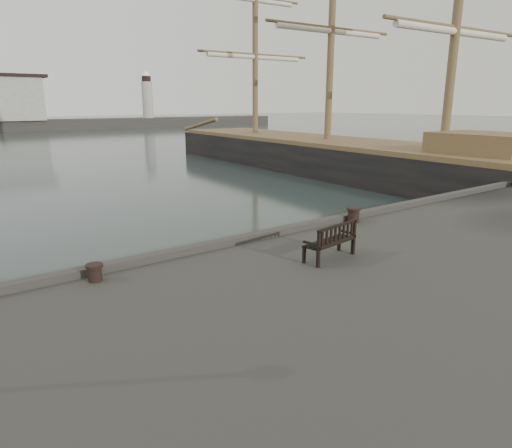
{
  "coord_description": "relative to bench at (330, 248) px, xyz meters",
  "views": [
    {
      "loc": [
        -6.43,
        -9.76,
        5.15
      ],
      "look_at": [
        0.43,
        -0.5,
        2.1
      ],
      "focal_mm": 32.0,
      "sensor_mm": 36.0,
      "label": 1
    }
  ],
  "objects": [
    {
      "name": "bench",
      "position": [
        0.0,
        0.0,
        0.0
      ],
      "size": [
        1.54,
        0.7,
        0.85
      ],
      "rotation": [
        0.0,
        0.0,
        0.13
      ],
      "color": "black",
      "rests_on": "quay"
    },
    {
      "name": "tall_ship_main",
      "position": [
        18.35,
        18.39,
        -1.12
      ],
      "size": [
        9.42,
        37.04,
        27.51
      ],
      "rotation": [
        0.0,
        0.0,
        -0.06
      ],
      "color": "black",
      "rests_on": "ground"
    },
    {
      "name": "bollard_left",
      "position": [
        -4.97,
        1.9,
        -0.09
      ],
      "size": [
        0.41,
        0.41,
        0.37
      ],
      "primitive_type": "cylinder",
      "rotation": [
        0.0,
        0.0,
        0.19
      ],
      "color": "black",
      "rests_on": "quay"
    },
    {
      "name": "ground",
      "position": [
        -1.14,
        2.51,
        -1.83
      ],
      "size": [
        400.0,
        400.0,
        0.0
      ],
      "primitive_type": "plane",
      "color": "black",
      "rests_on": "ground"
    },
    {
      "name": "bollard_right",
      "position": [
        3.07,
        2.01,
        -0.04
      ],
      "size": [
        0.52,
        0.52,
        0.47
      ],
      "primitive_type": "cylinder",
      "rotation": [
        0.0,
        0.0,
        0.18
      ],
      "color": "black",
      "rests_on": "quay"
    }
  ]
}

